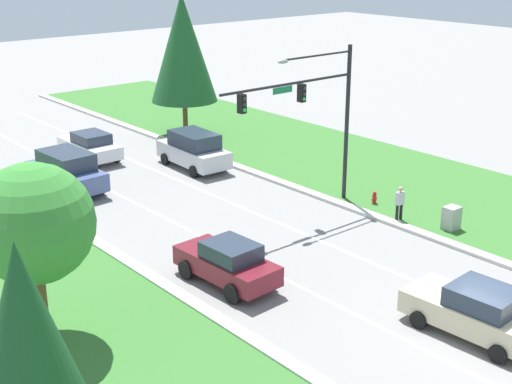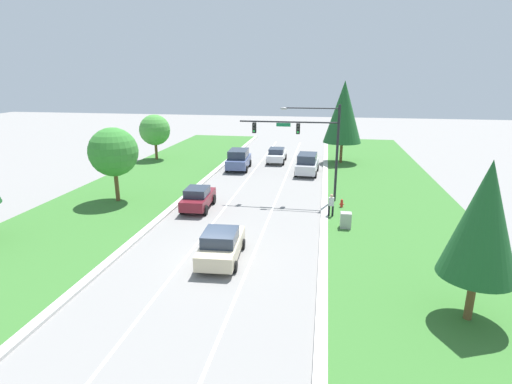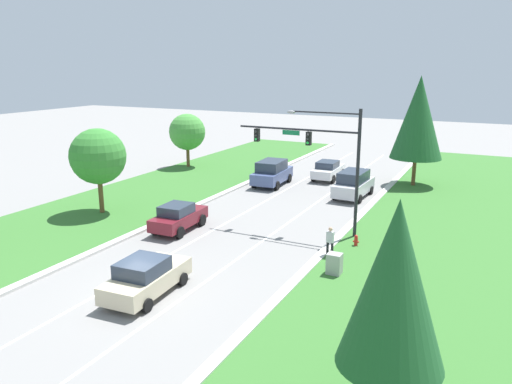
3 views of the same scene
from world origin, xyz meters
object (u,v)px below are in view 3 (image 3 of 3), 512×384
at_px(utility_cabinet, 334,264).
at_px(conifer_far_right_tree, 418,118).
at_px(burgundy_sedan, 178,217).
at_px(fire_hydrant, 356,241).
at_px(oak_near_left_tree, 187,132).
at_px(slate_blue_suv, 272,173).
at_px(traffic_signal_mast, 321,150).
at_px(silver_suv, 353,184).
at_px(oak_far_left_tree, 98,156).
at_px(pedestrian, 330,241).
at_px(champagne_sedan, 146,277).
at_px(conifer_near_right_tree, 394,285).
at_px(white_sedan, 328,170).

bearing_deg(utility_cabinet, conifer_far_right_tree, 89.16).
bearing_deg(burgundy_sedan, utility_cabinet, -14.75).
distance_m(fire_hydrant, oak_near_left_tree, 25.90).
distance_m(slate_blue_suv, oak_near_left_tree, 11.44).
distance_m(traffic_signal_mast, fire_hydrant, 5.67).
relative_size(silver_suv, oak_far_left_tree, 0.83).
bearing_deg(pedestrian, fire_hydrant, -107.26).
height_order(champagne_sedan, slate_blue_suv, slate_blue_suv).
relative_size(burgundy_sedan, pedestrian, 2.58).
height_order(slate_blue_suv, conifer_far_right_tree, conifer_far_right_tree).
bearing_deg(conifer_near_right_tree, utility_cabinet, 115.35).
bearing_deg(champagne_sedan, fire_hydrant, 52.87).
bearing_deg(burgundy_sedan, fire_hydrant, 8.12).
height_order(burgundy_sedan, oak_near_left_tree, oak_near_left_tree).
relative_size(pedestrian, conifer_far_right_tree, 0.18).
height_order(conifer_near_right_tree, conifer_far_right_tree, conifer_far_right_tree).
bearing_deg(conifer_far_right_tree, slate_blue_suv, -155.03).
distance_m(oak_near_left_tree, conifer_far_right_tree, 21.71).
relative_size(slate_blue_suv, utility_cabinet, 4.46).
xyz_separation_m(traffic_signal_mast, oak_far_left_tree, (-14.73, -2.89, -1.09)).
distance_m(white_sedan, oak_far_left_tree, 20.31).
bearing_deg(pedestrian, burgundy_sedan, 3.02).
height_order(fire_hydrant, conifer_near_right_tree, conifer_near_right_tree).
bearing_deg(fire_hydrant, slate_blue_suv, 132.42).
height_order(slate_blue_suv, pedestrian, slate_blue_suv).
height_order(oak_near_left_tree, oak_far_left_tree, oak_far_left_tree).
distance_m(burgundy_sedan, pedestrian, 9.78).
height_order(silver_suv, oak_near_left_tree, oak_near_left_tree).
bearing_deg(traffic_signal_mast, conifer_near_right_tree, -64.42).
xyz_separation_m(champagne_sedan, conifer_far_right_tree, (7.14, 26.53, 4.91)).
relative_size(traffic_signal_mast, slate_blue_suv, 1.55).
relative_size(slate_blue_suv, oak_near_left_tree, 0.93).
relative_size(conifer_near_right_tree, conifer_far_right_tree, 0.73).
bearing_deg(pedestrian, slate_blue_suv, -51.04).
relative_size(silver_suv, conifer_far_right_tree, 0.53).
bearing_deg(conifer_far_right_tree, oak_near_left_tree, -175.23).
bearing_deg(utility_cabinet, pedestrian, 113.50).
bearing_deg(oak_far_left_tree, conifer_far_right_tree, 44.89).
relative_size(silver_suv, fire_hydrant, 6.99).
height_order(utility_cabinet, oak_far_left_tree, oak_far_left_tree).
distance_m(champagne_sedan, silver_suv, 20.95).
xyz_separation_m(burgundy_sedan, fire_hydrant, (10.61, 2.05, -0.52)).
height_order(traffic_signal_mast, conifer_far_right_tree, conifer_far_right_tree).
height_order(traffic_signal_mast, pedestrian, traffic_signal_mast).
height_order(silver_suv, fire_hydrant, silver_suv).
xyz_separation_m(pedestrian, oak_far_left_tree, (-16.64, 0.81, 3.04)).
xyz_separation_m(silver_suv, conifer_far_right_tree, (3.54, 5.90, 4.71)).
xyz_separation_m(traffic_signal_mast, silver_suv, (-0.39, 9.03, -4.02)).
xyz_separation_m(fire_hydrant, oak_near_left_tree, (-21.12, 14.66, 3.18)).
bearing_deg(traffic_signal_mast, oak_near_left_tree, 144.45).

